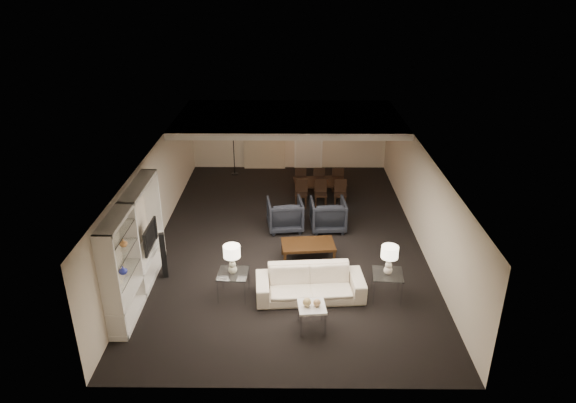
# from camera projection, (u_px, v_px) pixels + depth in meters

# --- Properties ---
(floor) EXTENTS (11.00, 11.00, 0.00)m
(floor) POSITION_uv_depth(u_px,v_px,m) (288.00, 238.00, 13.99)
(floor) COLOR black
(floor) RESTS_ON ground
(ceiling) EXTENTS (7.00, 11.00, 0.02)m
(ceiling) POSITION_uv_depth(u_px,v_px,m) (288.00, 151.00, 12.96)
(ceiling) COLOR silver
(ceiling) RESTS_ON ground
(wall_back) EXTENTS (7.00, 0.02, 2.50)m
(wall_back) POSITION_uv_depth(u_px,v_px,m) (289.00, 135.00, 18.48)
(wall_back) COLOR beige
(wall_back) RESTS_ON ground
(wall_front) EXTENTS (7.00, 0.02, 2.50)m
(wall_front) POSITION_uv_depth(u_px,v_px,m) (285.00, 331.00, 8.47)
(wall_front) COLOR beige
(wall_front) RESTS_ON ground
(wall_left) EXTENTS (0.02, 11.00, 2.50)m
(wall_left) POSITION_uv_depth(u_px,v_px,m) (155.00, 196.00, 13.50)
(wall_left) COLOR beige
(wall_left) RESTS_ON ground
(wall_right) EXTENTS (0.02, 11.00, 2.50)m
(wall_right) POSITION_uv_depth(u_px,v_px,m) (421.00, 197.00, 13.45)
(wall_right) COLOR beige
(wall_right) RESTS_ON ground
(ceiling_soffit) EXTENTS (7.00, 4.00, 0.20)m
(ceiling_soffit) POSITION_uv_depth(u_px,v_px,m) (289.00, 118.00, 16.19)
(ceiling_soffit) COLOR silver
(ceiling_soffit) RESTS_ON ceiling
(curtains) EXTENTS (1.50, 0.12, 2.40)m
(curtains) POSITION_uv_depth(u_px,v_px,m) (264.00, 137.00, 18.44)
(curtains) COLOR beige
(curtains) RESTS_ON wall_back
(door) EXTENTS (0.90, 0.05, 2.10)m
(door) POSITION_uv_depth(u_px,v_px,m) (309.00, 140.00, 18.53)
(door) COLOR silver
(door) RESTS_ON wall_back
(painting) EXTENTS (0.95, 0.04, 0.65)m
(painting) POSITION_uv_depth(u_px,v_px,m) (348.00, 127.00, 18.31)
(painting) COLOR #142D38
(painting) RESTS_ON wall_back
(media_unit) EXTENTS (0.38, 3.40, 2.35)m
(media_unit) POSITION_uv_depth(u_px,v_px,m) (135.00, 247.00, 11.16)
(media_unit) COLOR white
(media_unit) RESTS_ON wall_left
(pendant_light) EXTENTS (0.52, 0.52, 0.24)m
(pendant_light) POSITION_uv_depth(u_px,v_px,m) (298.00, 133.00, 16.38)
(pendant_light) COLOR #D8591E
(pendant_light) RESTS_ON ceiling_soffit
(sofa) EXTENTS (2.45, 1.12, 0.70)m
(sofa) POSITION_uv_depth(u_px,v_px,m) (310.00, 283.00, 11.35)
(sofa) COLOR beige
(sofa) RESTS_ON floor
(coffee_table) EXTENTS (1.38, 0.89, 0.47)m
(coffee_table) POSITION_uv_depth(u_px,v_px,m) (308.00, 252.00, 12.86)
(coffee_table) COLOR #311E0D
(coffee_table) RESTS_ON floor
(armchair_left) EXTENTS (1.07, 1.09, 0.89)m
(armchair_left) POSITION_uv_depth(u_px,v_px,m) (285.00, 214.00, 14.32)
(armchair_left) COLOR black
(armchair_left) RESTS_ON floor
(armchair_right) EXTENTS (1.01, 1.04, 0.89)m
(armchair_right) POSITION_uv_depth(u_px,v_px,m) (328.00, 215.00, 14.32)
(armchair_right) COLOR black
(armchair_right) RESTS_ON floor
(side_table_left) EXTENTS (0.69, 0.69, 0.61)m
(side_table_left) POSITION_uv_depth(u_px,v_px,m) (234.00, 285.00, 11.39)
(side_table_left) COLOR white
(side_table_left) RESTS_ON floor
(side_table_right) EXTENTS (0.71, 0.71, 0.61)m
(side_table_right) POSITION_uv_depth(u_px,v_px,m) (387.00, 285.00, 11.36)
(side_table_right) COLOR silver
(side_table_right) RESTS_ON floor
(table_lamp_left) EXTENTS (0.40, 0.40, 0.68)m
(table_lamp_left) POSITION_uv_depth(u_px,v_px,m) (232.00, 260.00, 11.12)
(table_lamp_left) COLOR beige
(table_lamp_left) RESTS_ON side_table_left
(table_lamp_right) EXTENTS (0.40, 0.40, 0.68)m
(table_lamp_right) POSITION_uv_depth(u_px,v_px,m) (389.00, 260.00, 11.09)
(table_lamp_right) COLOR beige
(table_lamp_right) RESTS_ON side_table_right
(marble_table) EXTENTS (0.59, 0.59, 0.55)m
(marble_table) POSITION_uv_depth(u_px,v_px,m) (312.00, 317.00, 10.38)
(marble_table) COLOR silver
(marble_table) RESTS_ON floor
(gold_gourd_a) EXTENTS (0.17, 0.17, 0.17)m
(gold_gourd_a) POSITION_uv_depth(u_px,v_px,m) (307.00, 302.00, 10.24)
(gold_gourd_a) COLOR #D8B772
(gold_gourd_a) RESTS_ON marble_table
(gold_gourd_b) EXTENTS (0.15, 0.15, 0.15)m
(gold_gourd_b) POSITION_uv_depth(u_px,v_px,m) (317.00, 303.00, 10.24)
(gold_gourd_b) COLOR tan
(gold_gourd_b) RESTS_ON marble_table
(television) EXTENTS (1.01, 0.13, 0.58)m
(television) POSITION_uv_depth(u_px,v_px,m) (146.00, 236.00, 11.89)
(television) COLOR black
(television) RESTS_ON media_unit
(vase_blue) EXTENTS (0.18, 0.18, 0.18)m
(vase_blue) POSITION_uv_depth(u_px,v_px,m) (123.00, 270.00, 10.35)
(vase_blue) COLOR #252DA1
(vase_blue) RESTS_ON media_unit
(vase_amber) EXTENTS (0.16, 0.16, 0.17)m
(vase_amber) POSITION_uv_depth(u_px,v_px,m) (123.00, 243.00, 10.38)
(vase_amber) COLOR #C47F41
(vase_amber) RESTS_ON media_unit
(floor_speaker) EXTENTS (0.16, 0.16, 1.16)m
(floor_speaker) POSITION_uv_depth(u_px,v_px,m) (163.00, 255.00, 12.01)
(floor_speaker) COLOR black
(floor_speaker) RESTS_ON floor
(dining_table) EXTENTS (1.70, 1.06, 0.57)m
(dining_table) POSITION_uv_depth(u_px,v_px,m) (320.00, 190.00, 16.34)
(dining_table) COLOR black
(dining_table) RESTS_ON floor
(chair_nl) EXTENTS (0.42, 0.42, 0.85)m
(chair_nl) POSITION_uv_depth(u_px,v_px,m) (301.00, 194.00, 15.69)
(chair_nl) COLOR black
(chair_nl) RESTS_ON floor
(chair_nm) EXTENTS (0.40, 0.40, 0.85)m
(chair_nm) POSITION_uv_depth(u_px,v_px,m) (321.00, 194.00, 15.69)
(chair_nm) COLOR black
(chair_nm) RESTS_ON floor
(chair_nr) EXTENTS (0.42, 0.42, 0.85)m
(chair_nr) POSITION_uv_depth(u_px,v_px,m) (340.00, 194.00, 15.68)
(chair_nr) COLOR black
(chair_nr) RESTS_ON floor
(chair_fl) EXTENTS (0.40, 0.40, 0.85)m
(chair_fl) POSITION_uv_depth(u_px,v_px,m) (301.00, 178.00, 16.87)
(chair_fl) COLOR black
(chair_fl) RESTS_ON floor
(chair_fm) EXTENTS (0.40, 0.40, 0.85)m
(chair_fm) POSITION_uv_depth(u_px,v_px,m) (319.00, 178.00, 16.87)
(chair_fm) COLOR black
(chair_fm) RESTS_ON floor
(chair_fr) EXTENTS (0.42, 0.42, 0.85)m
(chair_fr) POSITION_uv_depth(u_px,v_px,m) (337.00, 178.00, 16.87)
(chair_fr) COLOR black
(chair_fr) RESTS_ON floor
(floor_lamp) EXTENTS (0.28, 0.28, 1.72)m
(floor_lamp) POSITION_uv_depth(u_px,v_px,m) (234.00, 151.00, 18.03)
(floor_lamp) COLOR black
(floor_lamp) RESTS_ON floor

